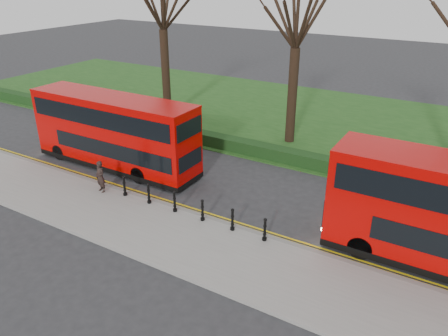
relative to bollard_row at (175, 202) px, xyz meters
The scene contains 11 objects.
ground 1.85m from the bollard_row, 128.91° to the left, with size 120.00×120.00×0.00m, color #28282B.
pavement 2.06m from the bollard_row, 123.45° to the right, with size 60.00×4.00×0.15m, color gray.
kerb 1.28m from the bollard_row, 162.20° to the left, with size 60.00×0.25×0.16m, color slate.
grass_verge 16.40m from the bollard_row, 93.81° to the left, with size 60.00×18.00×0.06m, color #1D4818.
hedge 8.23m from the bollard_row, 97.62° to the left, with size 60.00×0.90×0.80m, color black.
yellow_line_outer 1.42m from the bollard_row, 149.19° to the left, with size 60.00×0.10×0.01m, color yellow.
yellow_line_inner 1.52m from the bollard_row, 142.05° to the left, with size 60.00×0.10×0.01m, color yellow.
tree_mid 13.56m from the bollard_row, 85.42° to the left, with size 7.06×7.06×11.03m.
bollard_row is the anchor object (origin of this frame).
bus_lead 6.80m from the bollard_row, 156.44° to the left, with size 10.34×2.38×4.11m.
pedestrian 4.39m from the bollard_row, behind, with size 0.60×0.39×1.65m, color black.
Camera 1 is at (12.05, -15.31, 10.49)m, focal length 35.00 mm.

